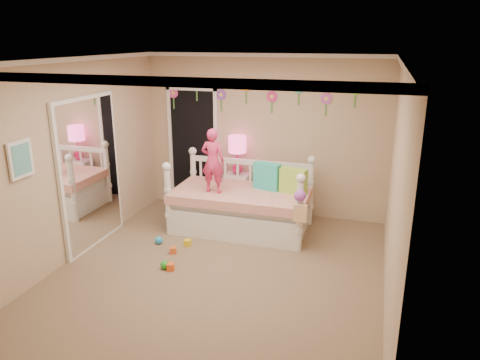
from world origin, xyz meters
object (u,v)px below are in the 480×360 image
(nightstand, at_px, (237,193))
(table_lamp, at_px, (237,149))
(daybed, at_px, (241,194))
(child, at_px, (213,161))

(nightstand, xyz_separation_m, table_lamp, (0.00, 0.00, 0.76))
(daybed, relative_size, nightstand, 3.10)
(daybed, distance_m, child, 0.69)
(nightstand, bearing_deg, daybed, -67.18)
(table_lamp, bearing_deg, child, -96.78)
(daybed, height_order, nightstand, daybed)
(daybed, relative_size, table_lamp, 3.23)
(table_lamp, bearing_deg, daybed, -68.23)
(nightstand, relative_size, table_lamp, 1.04)
(daybed, xyz_separation_m, child, (-0.37, -0.19, 0.55))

